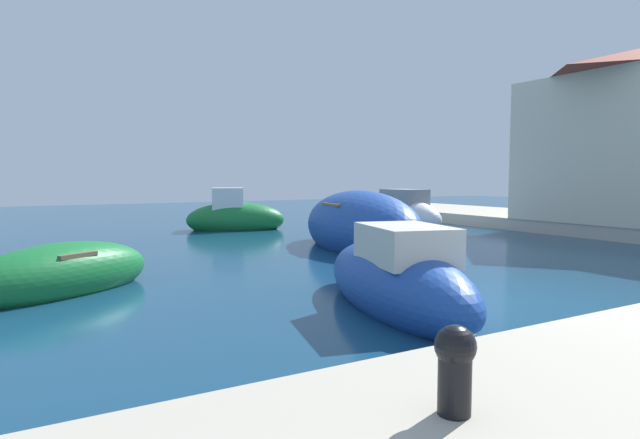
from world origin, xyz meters
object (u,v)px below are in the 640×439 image
object	(u,v)px
moored_boat_4	(62,275)
mooring_bollard	(455,364)
moored_boat_3	(396,280)
moored_boat_6	(235,218)
moored_boat_0	(360,228)
moored_boat_5	(399,215)

from	to	relation	value
moored_boat_4	mooring_bollard	xyz separation A→B (m)	(1.98, -8.36, 0.52)
moored_boat_3	moored_boat_4	distance (m)	6.30
moored_boat_4	moored_boat_6	bearing A→B (deg)	-156.52
moored_boat_0	moored_boat_4	xyz separation A→B (m)	(-8.50, -2.47, -0.29)
mooring_bollard	moored_boat_4	bearing A→B (deg)	103.33
moored_boat_0	moored_boat_6	bearing A→B (deg)	17.53
moored_boat_5	moored_boat_6	bearing A→B (deg)	62.71
moored_boat_0	moored_boat_3	world-z (taller)	moored_boat_0
moored_boat_5	moored_boat_0	bearing A→B (deg)	129.09
moored_boat_0	moored_boat_5	size ratio (longest dim) A/B	1.30
moored_boat_4	moored_boat_5	size ratio (longest dim) A/B	0.80
moored_boat_0	moored_boat_3	xyz separation A→B (m)	(-3.70, -6.54, -0.18)
moored_boat_3	mooring_bollard	xyz separation A→B (m)	(-2.82, -4.28, 0.40)
moored_boat_0	moored_boat_6	distance (m)	7.58
moored_boat_5	mooring_bollard	bearing A→B (deg)	140.15
moored_boat_3	moored_boat_5	distance (m)	14.17
moored_boat_6	moored_boat_5	bearing A→B (deg)	-4.97
moored_boat_3	moored_boat_6	bearing A→B (deg)	3.87
moored_boat_5	moored_boat_6	distance (m)	7.01
moored_boat_0	mooring_bollard	distance (m)	12.64
moored_boat_3	moored_boat_4	size ratio (longest dim) A/B	1.26
moored_boat_0	moored_boat_4	size ratio (longest dim) A/B	1.61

